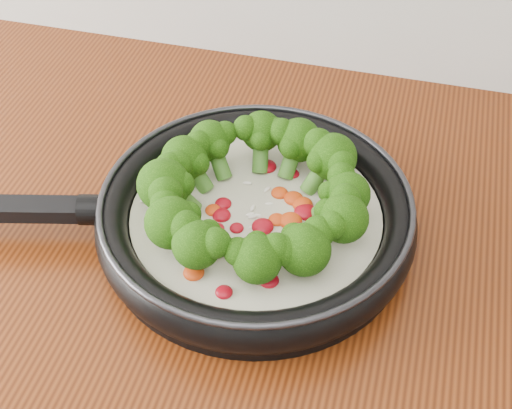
# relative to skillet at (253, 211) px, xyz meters

# --- Properties ---
(skillet) EXTENTS (0.59, 0.43, 0.10)m
(skillet) POSITION_rel_skillet_xyz_m (0.00, 0.00, 0.00)
(skillet) COLOR black
(skillet) RESTS_ON counter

